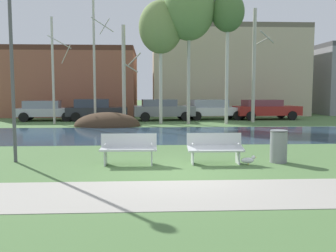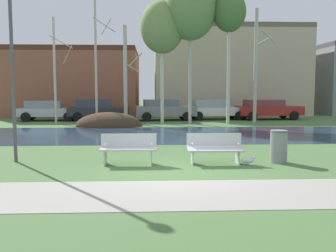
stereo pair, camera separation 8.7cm
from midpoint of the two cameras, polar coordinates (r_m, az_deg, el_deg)
name	(u,v)px [view 2 (the right image)]	position (r m, az deg, el deg)	size (l,w,h in m)	color
ground_plane	(163,131)	(19.45, -0.71, -0.77)	(120.00, 120.00, 0.00)	#4C703D
paved_path_strip	(180,194)	(7.77, 2.22, -10.29)	(60.00, 2.22, 0.01)	#9E998E
river_band	(164,134)	(17.92, -0.54, -1.29)	(80.00, 6.96, 0.01)	#284256
soil_mound	(109,126)	(22.54, -8.88, 0.03)	(3.92, 2.80, 1.63)	#423021
bench_left	(128,148)	(10.73, -5.81, -3.36)	(1.60, 0.58, 0.87)	silver
bench_right	(215,147)	(10.87, 7.38, -3.26)	(1.60, 0.58, 0.87)	silver
trash_bin	(279,146)	(11.43, 16.70, -2.91)	(0.52, 0.52, 0.95)	gray
seagull	(248,160)	(10.94, 12.36, -5.10)	(0.45, 0.17, 0.26)	white
streetlamp	(11,40)	(11.91, -22.56, 12.05)	(0.32, 0.32, 5.33)	#4C4C51
birch_far_left	(55,70)	(24.67, -16.69, 8.22)	(1.27, 2.29, 6.63)	beige
birch_left	(96,56)	(24.37, -10.77, 10.45)	(1.33, 2.24, 8.35)	#BCB7A8
birch_center_left	(126,74)	(24.35, -6.34, 7.89)	(1.23, 2.00, 6.23)	#BCB7A8
birch_center	(162,28)	(24.02, -0.79, 14.74)	(2.71, 2.71, 7.71)	beige
birch_center_right	(190,10)	(24.06, 3.55, 17.28)	(3.17, 3.17, 9.06)	#BCB7A8
birch_right	(229,13)	(24.12, 9.44, 16.56)	(2.02, 2.02, 8.80)	beige
birch_far_right	(256,65)	(25.54, 13.36, 9.09)	(1.40, 2.27, 7.40)	#BCB7A8
parked_van_nearest_silver	(48,110)	(27.30, -17.74, 2.33)	(4.34, 2.24, 1.39)	#B2B5BC
parked_sedan_second_dark	(97,109)	(26.68, -10.63, 2.52)	(4.31, 2.21, 1.50)	#282B30
parked_hatch_third_grey	(164,109)	(26.31, -0.45, 2.58)	(4.33, 2.27, 1.48)	slate
parked_wagon_fourth_white	(214,109)	(27.25, 7.16, 2.59)	(4.57, 2.27, 1.44)	silver
parked_suv_fifth_red	(267,109)	(28.04, 14.96, 2.54)	(4.77, 2.37, 1.43)	maroon
building_brick_low	(74,83)	(34.31, -14.05, 6.40)	(11.20, 9.51, 5.53)	brown
building_beige_block	(227,72)	(33.99, 9.01, 8.13)	(12.74, 7.47, 7.46)	#BCAD8E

